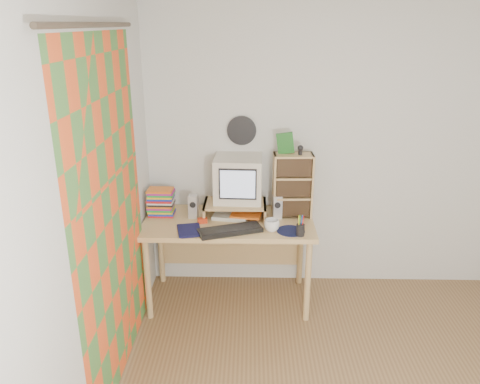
{
  "coord_description": "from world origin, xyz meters",
  "views": [
    {
      "loc": [
        -0.85,
        -2.17,
        2.29
      ],
      "look_at": [
        -0.93,
        1.33,
        1.02
      ],
      "focal_mm": 35.0,
      "sensor_mm": 36.0,
      "label": 1
    }
  ],
  "objects_px": {
    "desk": "(229,232)",
    "keyboard": "(230,230)",
    "dvd_stack": "(161,198)",
    "cd_rack": "(292,185)",
    "crt_monitor": "(238,180)",
    "mug": "(272,225)",
    "diary": "(178,230)"
  },
  "relations": [
    {
      "from": "dvd_stack",
      "to": "cd_rack",
      "type": "relative_size",
      "value": 0.55
    },
    {
      "from": "keyboard",
      "to": "cd_rack",
      "type": "distance_m",
      "value": 0.67
    },
    {
      "from": "cd_rack",
      "to": "desk",
      "type": "bearing_deg",
      "value": -176.1
    },
    {
      "from": "crt_monitor",
      "to": "cd_rack",
      "type": "bearing_deg",
      "value": -1.51
    },
    {
      "from": "keyboard",
      "to": "dvd_stack",
      "type": "distance_m",
      "value": 0.7
    },
    {
      "from": "cd_rack",
      "to": "dvd_stack",
      "type": "bearing_deg",
      "value": 178.41
    },
    {
      "from": "mug",
      "to": "diary",
      "type": "distance_m",
      "value": 0.73
    },
    {
      "from": "desk",
      "to": "mug",
      "type": "bearing_deg",
      "value": -37.01
    },
    {
      "from": "keyboard",
      "to": "diary",
      "type": "xyz_separation_m",
      "value": [
        -0.41,
        -0.01,
        0.01
      ]
    },
    {
      "from": "keyboard",
      "to": "diary",
      "type": "bearing_deg",
      "value": 162.31
    },
    {
      "from": "desk",
      "to": "keyboard",
      "type": "xyz_separation_m",
      "value": [
        0.02,
        -0.3,
        0.15
      ]
    },
    {
      "from": "dvd_stack",
      "to": "cd_rack",
      "type": "height_order",
      "value": "cd_rack"
    },
    {
      "from": "cd_rack",
      "to": "diary",
      "type": "distance_m",
      "value": 1.01
    },
    {
      "from": "keyboard",
      "to": "mug",
      "type": "relative_size",
      "value": 4.11
    },
    {
      "from": "dvd_stack",
      "to": "cd_rack",
      "type": "bearing_deg",
      "value": 1.85
    },
    {
      "from": "keyboard",
      "to": "dvd_stack",
      "type": "bearing_deg",
      "value": 130.7
    },
    {
      "from": "desk",
      "to": "mug",
      "type": "xyz_separation_m",
      "value": [
        0.35,
        -0.26,
        0.18
      ]
    },
    {
      "from": "keyboard",
      "to": "mug",
      "type": "height_order",
      "value": "mug"
    },
    {
      "from": "mug",
      "to": "dvd_stack",
      "type": "bearing_deg",
      "value": 161.6
    },
    {
      "from": "crt_monitor",
      "to": "diary",
      "type": "relative_size",
      "value": 1.81
    },
    {
      "from": "mug",
      "to": "cd_rack",
      "type": "bearing_deg",
      "value": 60.72
    },
    {
      "from": "dvd_stack",
      "to": "crt_monitor",
      "type": "bearing_deg",
      "value": 4.94
    },
    {
      "from": "keyboard",
      "to": "mug",
      "type": "bearing_deg",
      "value": -13.91
    },
    {
      "from": "desk",
      "to": "crt_monitor",
      "type": "distance_m",
      "value": 0.46
    },
    {
      "from": "diary",
      "to": "dvd_stack",
      "type": "bearing_deg",
      "value": 105.99
    },
    {
      "from": "dvd_stack",
      "to": "cd_rack",
      "type": "distance_m",
      "value": 1.11
    },
    {
      "from": "keyboard",
      "to": "cd_rack",
      "type": "relative_size",
      "value": 0.92
    },
    {
      "from": "crt_monitor",
      "to": "keyboard",
      "type": "relative_size",
      "value": 0.79
    },
    {
      "from": "crt_monitor",
      "to": "keyboard",
      "type": "height_order",
      "value": "crt_monitor"
    },
    {
      "from": "desk",
      "to": "diary",
      "type": "distance_m",
      "value": 0.52
    },
    {
      "from": "diary",
      "to": "keyboard",
      "type": "bearing_deg",
      "value": -10.14
    },
    {
      "from": "keyboard",
      "to": "dvd_stack",
      "type": "relative_size",
      "value": 1.66
    }
  ]
}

